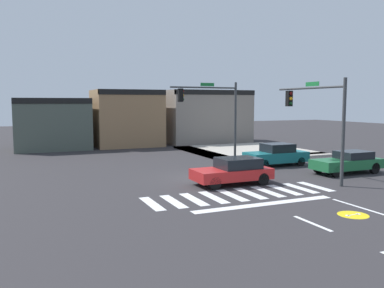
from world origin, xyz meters
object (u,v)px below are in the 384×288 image
traffic_signal_northeast (212,106)px  car_red (233,171)px  car_teal (276,155)px  car_green (348,162)px  traffic_signal_southeast (316,110)px

traffic_signal_northeast → car_red: (-2.86, -8.35, -3.35)m
car_teal → car_green: (2.28, -4.23, -0.05)m
car_teal → car_red: car_teal is taller
traffic_signal_northeast → car_red: 9.44m
traffic_signal_southeast → car_red: traffic_signal_southeast is taller
car_red → car_teal: bearing=-143.3°
traffic_signal_northeast → car_green: 10.33m
car_teal → car_green: car_teal is taller
traffic_signal_northeast → car_green: bearing=122.4°
traffic_signal_northeast → car_teal: size_ratio=1.35×
car_green → traffic_signal_northeast: bearing=-57.6°
traffic_signal_northeast → traffic_signal_southeast: size_ratio=1.04×
car_teal → traffic_signal_southeast: bearing=-100.5°
traffic_signal_northeast → traffic_signal_southeast: 9.20m
traffic_signal_southeast → car_red: bearing=82.7°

